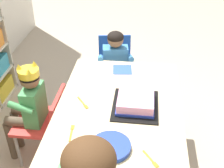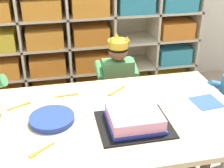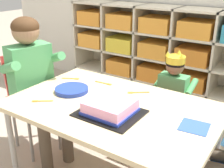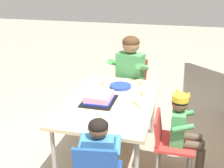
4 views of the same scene
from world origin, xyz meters
name	(u,v)px [view 4 (image 4 of 4)]	position (x,y,z in m)	size (l,w,h in m)	color
ground	(111,156)	(0.00, 0.00, 0.00)	(16.00, 16.00, 0.00)	tan
activity_table	(111,105)	(0.00, 0.00, 0.57)	(1.23, 0.79, 0.61)	#D1B789
classroom_chair_blue	(169,140)	(0.13, 0.55, 0.35)	(0.35, 0.34, 0.58)	red
child_with_crown	(183,126)	(0.13, 0.66, 0.51)	(0.29, 0.31, 0.82)	#4C9E5B
classroom_chair_adult_side	(132,85)	(-0.81, 0.05, 0.46)	(0.42, 0.37, 0.76)	red
adult_helper_seated	(128,72)	(-0.69, 0.02, 0.66)	(0.47, 0.45, 1.06)	#4C9E5B
guest_at_table_side	(100,153)	(0.69, 0.09, 0.52)	(0.32, 0.32, 0.81)	#3D7FBC
birthday_cake_on_tray	(99,98)	(0.05, -0.10, 0.64)	(0.34, 0.29, 0.08)	black
paper_plate_stack	(120,86)	(-0.33, 0.01, 0.62)	(0.22, 0.22, 0.03)	#233DA3
paper_napkin_square	(98,126)	(0.49, 0.02, 0.61)	(0.14, 0.14, 0.00)	#3356B7
fork_near_child_seat	(140,83)	(-0.49, 0.19, 0.61)	(0.12, 0.07, 0.00)	orange
fork_beside_plate_stack	(136,104)	(0.03, 0.23, 0.61)	(0.12, 0.10, 0.00)	orange
fork_by_napkin	(101,84)	(-0.39, -0.21, 0.61)	(0.11, 0.09, 0.00)	orange
fork_near_cake_tray	(142,93)	(-0.23, 0.25, 0.61)	(0.13, 0.03, 0.00)	orange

